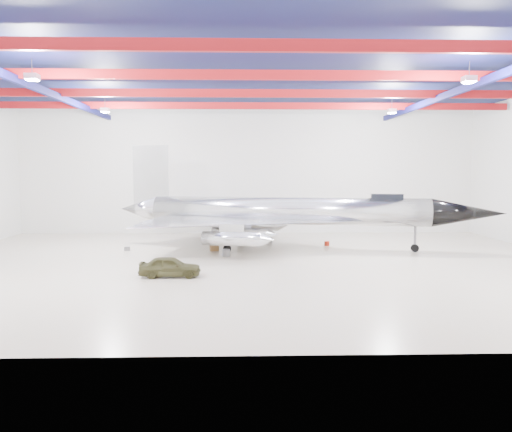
{
  "coord_description": "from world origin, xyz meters",
  "views": [
    {
      "loc": [
        -0.5,
        -29.25,
        5.38
      ],
      "look_at": [
        0.34,
        2.0,
        2.65
      ],
      "focal_mm": 35.0,
      "sensor_mm": 36.0,
      "label": 1
    }
  ],
  "objects": [
    {
      "name": "wall_back",
      "position": [
        0.0,
        15.0,
        5.5
      ],
      "size": [
        40.0,
        0.0,
        40.0
      ],
      "primitive_type": "plane",
      "rotation": [
        1.57,
        0.0,
        0.0
      ],
      "color": "silver",
      "rests_on": "floor"
    },
    {
      "name": "floor",
      "position": [
        0.0,
        0.0,
        0.0
      ],
      "size": [
        40.0,
        40.0,
        0.0
      ],
      "primitive_type": "plane",
      "color": "beige",
      "rests_on": "ground"
    },
    {
      "name": "tool_chest",
      "position": [
        5.7,
        6.96,
        0.17
      ],
      "size": [
        0.4,
        0.4,
        0.33
      ],
      "primitive_type": "cylinder",
      "rotation": [
        0.0,
        0.0,
        -0.08
      ],
      "color": "#A72110",
      "rests_on": "floor"
    },
    {
      "name": "jet_aircraft",
      "position": [
        2.63,
        5.59,
        2.41
      ],
      "size": [
        26.78,
        18.07,
        7.35
      ],
      "rotation": [
        0.0,
        0.0,
        -0.19
      ],
      "color": "silver",
      "rests_on": "floor"
    },
    {
      "name": "engine_drum",
      "position": [
        -1.57,
        2.57,
        0.22
      ],
      "size": [
        0.62,
        0.62,
        0.45
      ],
      "primitive_type": "cylinder",
      "rotation": [
        0.0,
        0.0,
        0.29
      ],
      "color": "#59595B",
      "rests_on": "floor"
    },
    {
      "name": "spares_box",
      "position": [
        1.63,
        9.21,
        0.19
      ],
      "size": [
        0.44,
        0.44,
        0.39
      ],
      "primitive_type": "cylinder",
      "rotation": [
        0.0,
        0.0,
        0.01
      ],
      "color": "#59595B",
      "rests_on": "floor"
    },
    {
      "name": "crate_small",
      "position": [
        -8.47,
        5.04,
        0.14
      ],
      "size": [
        0.43,
        0.36,
        0.27
      ],
      "primitive_type": "cube",
      "rotation": [
        0.0,
        0.0,
        0.15
      ],
      "color": "#59595B",
      "rests_on": "floor"
    },
    {
      "name": "oil_barrel",
      "position": [
        -2.46,
        4.82,
        0.2
      ],
      "size": [
        0.68,
        0.6,
        0.4
      ],
      "primitive_type": "cube",
      "rotation": [
        0.0,
        0.0,
        0.26
      ],
      "color": "olive",
      "rests_on": "floor"
    },
    {
      "name": "ceiling_structure",
      "position": [
        0.0,
        0.0,
        10.32
      ],
      "size": [
        39.5,
        29.5,
        1.08
      ],
      "color": "maroon",
      "rests_on": "ceiling"
    },
    {
      "name": "toolbox_red",
      "position": [
        -2.73,
        9.57,
        0.17
      ],
      "size": [
        0.56,
        0.48,
        0.35
      ],
      "primitive_type": "cube",
      "rotation": [
        0.0,
        0.0,
        0.18
      ],
      "color": "#A72110",
      "rests_on": "floor"
    },
    {
      "name": "ceiling",
      "position": [
        0.0,
        0.0,
        11.0
      ],
      "size": [
        40.0,
        40.0,
        0.0
      ],
      "primitive_type": "plane",
      "rotation": [
        3.14,
        0.0,
        0.0
      ],
      "color": "#0A0F38",
      "rests_on": "wall_back"
    },
    {
      "name": "jeep",
      "position": [
        -4.26,
        -3.74,
        0.54
      ],
      "size": [
        3.18,
        1.33,
        1.07
      ],
      "primitive_type": "imported",
      "rotation": [
        0.0,
        0.0,
        1.59
      ],
      "color": "#3B3A1D",
      "rests_on": "floor"
    }
  ]
}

